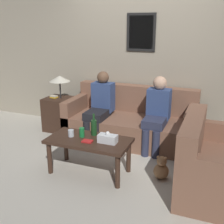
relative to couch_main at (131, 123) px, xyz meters
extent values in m
plane|color=beige|center=(0.00, -0.55, -0.29)|extent=(16.00, 16.00, 0.00)
cube|color=#9E937F|center=(0.00, 0.48, 1.01)|extent=(9.00, 0.06, 2.60)
cube|color=black|center=(0.00, 0.44, 1.41)|extent=(0.48, 0.02, 0.60)
cube|color=silver|center=(0.00, 0.43, 1.41)|extent=(0.40, 0.01, 0.52)
cube|color=brown|center=(0.00, -0.06, -0.09)|extent=(2.03, 0.91, 0.40)
cube|color=brown|center=(0.00, 0.30, 0.34)|extent=(2.03, 0.20, 0.45)
cube|color=brown|center=(-0.95, -0.06, 0.03)|extent=(0.14, 0.91, 0.65)
cube|color=brown|center=(0.95, -0.06, 0.03)|extent=(0.14, 0.91, 0.65)
cube|color=brown|center=(1.42, -1.07, -0.09)|extent=(0.91, 1.21, 0.40)
cube|color=brown|center=(1.07, -1.07, 0.34)|extent=(0.20, 1.21, 0.45)
cube|color=brown|center=(1.42, -1.61, 0.03)|extent=(0.91, 0.14, 0.65)
cube|color=brown|center=(1.42, -0.54, 0.03)|extent=(0.91, 0.14, 0.65)
cube|color=#382319|center=(-0.16, -1.23, 0.15)|extent=(1.04, 0.52, 0.04)
cylinder|color=#382319|center=(-0.62, -1.43, -0.08)|extent=(0.06, 0.06, 0.42)
cylinder|color=#382319|center=(0.30, -1.43, -0.08)|extent=(0.06, 0.06, 0.42)
cylinder|color=#382319|center=(-0.62, -1.03, -0.08)|extent=(0.06, 0.06, 0.42)
cylinder|color=#382319|center=(0.30, -1.03, -0.08)|extent=(0.06, 0.06, 0.42)
cube|color=#382319|center=(-1.34, -0.05, 0.00)|extent=(0.45, 0.45, 0.59)
cylinder|color=#262628|center=(-1.28, -0.05, 0.46)|extent=(0.02, 0.02, 0.32)
cone|color=beige|center=(-1.28, -0.05, 0.65)|extent=(0.36, 0.36, 0.10)
cube|color=gold|center=(-1.40, -0.07, 0.31)|extent=(0.13, 0.10, 0.02)
cube|color=beige|center=(-1.40, -0.07, 0.33)|extent=(0.13, 0.10, 0.02)
cylinder|color=#19421E|center=(-0.16, -1.08, 0.27)|extent=(0.08, 0.08, 0.20)
cylinder|color=#19421E|center=(-0.16, -1.08, 0.41)|extent=(0.03, 0.03, 0.09)
cylinder|color=silver|center=(-0.41, -1.23, 0.22)|extent=(0.07, 0.07, 0.09)
cube|color=red|center=(-0.14, -1.31, 0.18)|extent=(0.13, 0.10, 0.02)
cylinder|color=#197A38|center=(-0.28, -1.19, 0.23)|extent=(0.07, 0.07, 0.12)
cube|color=silver|center=(0.10, -1.24, 0.22)|extent=(0.23, 0.12, 0.10)
sphere|color=white|center=(0.10, -1.24, 0.29)|extent=(0.05, 0.05, 0.05)
cube|color=black|center=(-0.47, -0.28, 0.16)|extent=(0.31, 0.47, 0.14)
cylinder|color=black|center=(-0.55, -0.51, -0.09)|extent=(0.11, 0.11, 0.40)
cylinder|color=black|center=(-0.40, -0.51, -0.09)|extent=(0.11, 0.11, 0.40)
cube|color=#33477A|center=(-0.47, -0.04, 0.40)|extent=(0.34, 0.22, 0.47)
sphere|color=brown|center=(-0.47, -0.04, 0.72)|extent=(0.19, 0.19, 0.19)
cube|color=#2D334C|center=(0.46, -0.30, 0.16)|extent=(0.31, 0.43, 0.14)
cylinder|color=#2D334C|center=(0.38, -0.51, -0.09)|extent=(0.11, 0.11, 0.40)
cylinder|color=#2D334C|center=(0.53, -0.51, -0.09)|extent=(0.11, 0.11, 0.40)
cube|color=#33477A|center=(0.46, -0.08, 0.39)|extent=(0.34, 0.22, 0.46)
sphere|color=tan|center=(0.46, -0.08, 0.71)|extent=(0.20, 0.20, 0.20)
sphere|color=#A87A51|center=(0.73, -1.03, -0.20)|extent=(0.19, 0.19, 0.19)
sphere|color=#A87A51|center=(0.73, -1.03, -0.06)|extent=(0.12, 0.12, 0.12)
sphere|color=#A87A51|center=(0.69, -1.03, -0.02)|extent=(0.04, 0.04, 0.04)
sphere|color=#A87A51|center=(0.77, -1.03, -0.02)|extent=(0.04, 0.04, 0.04)
sphere|color=tan|center=(0.73, -1.08, -0.06)|extent=(0.05, 0.05, 0.05)
camera|label=1|loc=(1.30, -4.13, 1.56)|focal=45.00mm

